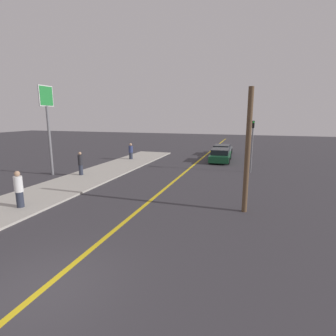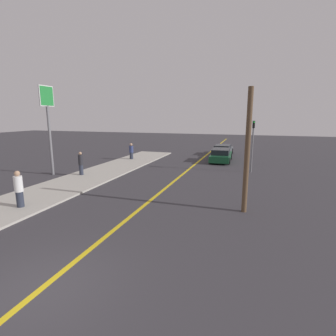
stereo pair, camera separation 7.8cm
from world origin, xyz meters
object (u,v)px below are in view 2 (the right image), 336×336
(pedestrian_mid_group, at_px, (81,163))
(utility_pole, at_px, (247,152))
(car_near_right_lane, at_px, (221,155))
(pedestrian_far_standing, at_px, (131,151))
(pedestrian_near_curb, at_px, (19,189))
(car_ahead_center, at_px, (223,150))
(traffic_light, at_px, (253,141))
(roadside_sign, at_px, (48,112))

(pedestrian_mid_group, xyz_separation_m, utility_pole, (11.97, -3.94, 1.89))
(car_near_right_lane, xyz_separation_m, utility_pole, (2.76, -13.74, 2.25))
(car_near_right_lane, xyz_separation_m, pedestrian_far_standing, (-8.85, -1.98, 0.28))
(pedestrian_near_curb, bearing_deg, car_ahead_center, 71.16)
(pedestrian_far_standing, relative_size, traffic_light, 0.40)
(pedestrian_near_curb, bearing_deg, pedestrian_far_standing, 94.60)
(pedestrian_near_curb, distance_m, roadside_sign, 8.63)
(pedestrian_mid_group, height_order, traffic_light, traffic_light)
(pedestrian_near_curb, distance_m, pedestrian_far_standing, 14.81)
(car_ahead_center, relative_size, traffic_light, 1.11)
(roadside_sign, bearing_deg, traffic_light, 20.68)
(traffic_light, bearing_deg, pedestrian_near_curb, -130.99)
(pedestrian_mid_group, distance_m, pedestrian_far_standing, 7.83)
(pedestrian_near_curb, height_order, pedestrian_far_standing, pedestrian_near_curb)
(car_ahead_center, height_order, traffic_light, traffic_light)
(traffic_light, distance_m, utility_pole, 9.20)
(car_ahead_center, relative_size, pedestrian_mid_group, 2.62)
(pedestrian_far_standing, xyz_separation_m, utility_pole, (11.61, -11.76, 1.97))
(car_near_right_lane, distance_m, pedestrian_far_standing, 9.08)
(car_ahead_center, bearing_deg, traffic_light, -68.75)
(pedestrian_near_curb, bearing_deg, pedestrian_mid_group, 102.59)
(roadside_sign, xyz_separation_m, utility_pole, (14.39, -3.70, -1.85))
(traffic_light, relative_size, utility_pole, 0.71)
(pedestrian_mid_group, distance_m, roadside_sign, 4.47)
(car_near_right_lane, bearing_deg, car_ahead_center, 92.78)
(roadside_sign, bearing_deg, pedestrian_far_standing, 70.97)
(car_near_right_lane, relative_size, roadside_sign, 0.71)
(car_ahead_center, height_order, pedestrian_mid_group, pedestrian_mid_group)
(pedestrian_near_curb, distance_m, traffic_light, 16.23)
(car_near_right_lane, height_order, car_ahead_center, car_near_right_lane)
(car_ahead_center, relative_size, roadside_sign, 0.69)
(utility_pole, bearing_deg, pedestrian_far_standing, 134.63)
(traffic_light, bearing_deg, pedestrian_far_standing, 167.71)
(car_ahead_center, distance_m, utility_pole, 18.83)
(car_ahead_center, bearing_deg, pedestrian_mid_group, -119.83)
(traffic_light, bearing_deg, utility_pole, -91.10)
(pedestrian_mid_group, bearing_deg, pedestrian_near_curb, -77.41)
(pedestrian_near_curb, xyz_separation_m, pedestrian_mid_group, (-1.55, 6.94, -0.02))
(pedestrian_near_curb, relative_size, traffic_light, 0.44)
(pedestrian_mid_group, bearing_deg, car_near_right_lane, 46.76)
(pedestrian_near_curb, height_order, roadside_sign, roadside_sign)
(car_near_right_lane, xyz_separation_m, pedestrian_mid_group, (-9.22, -9.80, 0.35))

